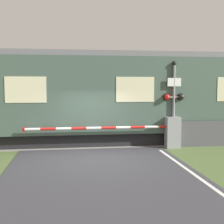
# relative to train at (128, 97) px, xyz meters

# --- Properties ---
(ground_plane) EXTENTS (80.00, 80.00, 0.00)m
(ground_plane) POSITION_rel_train_xyz_m (-1.81, -3.28, -2.11)
(ground_plane) COLOR #4C6033
(track_bed) EXTENTS (36.00, 3.20, 0.13)m
(track_bed) POSITION_rel_train_xyz_m (-1.81, 0.00, -2.08)
(track_bed) COLOR gray
(track_bed) RESTS_ON ground_plane
(train) EXTENTS (16.25, 3.20, 4.12)m
(train) POSITION_rel_train_xyz_m (0.00, 0.00, 0.00)
(train) COLOR black
(train) RESTS_ON ground_plane
(crossing_barrier) EXTENTS (6.52, 0.44, 1.32)m
(crossing_barrier) POSITION_rel_train_xyz_m (1.06, -1.79, -1.40)
(crossing_barrier) COLOR gray
(crossing_barrier) RESTS_ON ground_plane
(signal_post) EXTENTS (0.93, 0.26, 3.68)m
(signal_post) POSITION_rel_train_xyz_m (1.66, -1.67, -0.01)
(signal_post) COLOR gray
(signal_post) RESTS_ON ground_plane
(roadside_fence) EXTENTS (3.88, 0.06, 1.10)m
(roadside_fence) POSITION_rel_train_xyz_m (3.71, -1.70, -1.56)
(roadside_fence) COLOR #4C4C51
(roadside_fence) RESTS_ON ground_plane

